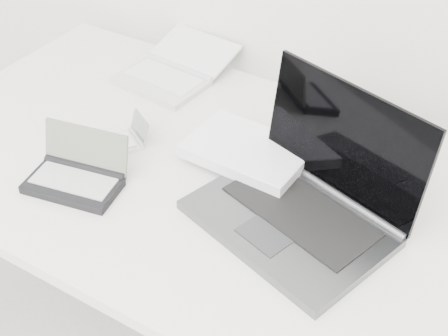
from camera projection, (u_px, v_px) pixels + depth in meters
The scene contains 5 objects.
desk at pixel (246, 201), 1.34m from camera, with size 1.60×0.80×0.73m.
laptop_large at pixel (287, 184), 1.25m from camera, with size 0.53×0.40×0.25m.
netbook_open_white at pixel (171, 73), 1.64m from camera, with size 0.25×0.31×0.06m.
pda_silver at pixel (129, 138), 1.42m from camera, with size 0.11×0.11×0.06m.
palmtop_charcoal at pixel (77, 175), 1.30m from camera, with size 0.22×0.17×0.11m.
Camera 1 is at (0.48, 0.67, 1.59)m, focal length 50.00 mm.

